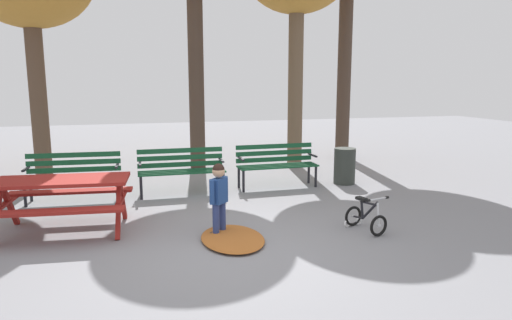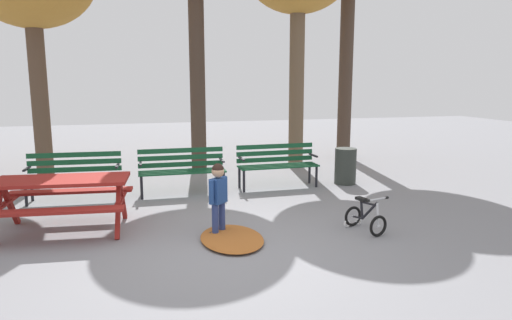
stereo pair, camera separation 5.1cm
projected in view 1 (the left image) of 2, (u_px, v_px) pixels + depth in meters
name	position (u px, v px, depth m)	size (l,w,h in m)	color
ground	(227.00, 252.00, 5.71)	(36.00, 36.00, 0.00)	gray
picnic_table	(62.00, 191.00, 6.38)	(1.92, 1.51, 0.79)	maroon
park_bench_far_left	(73.00, 173.00, 8.05)	(1.63, 0.56, 0.85)	#144728
park_bench_left	(181.00, 167.00, 8.57)	(1.61, 0.48, 0.85)	#144728
park_bench_right	(276.00, 162.00, 9.14)	(1.61, 0.48, 0.85)	#144728
child_standing	(219.00, 194.00, 6.22)	(0.29, 0.29, 1.01)	navy
kids_bicycle	(365.00, 217.00, 6.49)	(0.47, 0.62, 0.54)	black
leaf_pile	(233.00, 238.00, 6.11)	(1.18, 0.83, 0.07)	#9E5623
trash_bin	(345.00, 166.00, 9.44)	(0.44, 0.44, 0.74)	#2D332D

